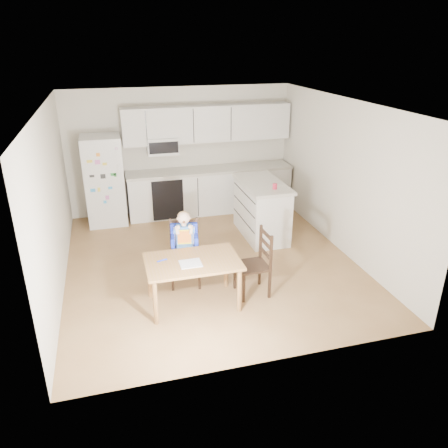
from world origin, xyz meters
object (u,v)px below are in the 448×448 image
refrigerator (104,181)px  chair_booster (184,240)px  dining_table (193,266)px  chair_side (259,258)px  red_cup (275,186)px  kitchen_island (261,209)px

refrigerator → chair_booster: size_ratio=1.51×
dining_table → chair_side: chair_side is taller
red_cup → chair_booster: bearing=-152.8°
red_cup → chair_side: bearing=-118.3°
red_cup → chair_side: 1.72m
dining_table → chair_side: size_ratio=1.30×
refrigerator → dining_table: size_ratio=1.37×
kitchen_island → red_cup: bearing=-78.9°
refrigerator → chair_side: refrigerator is taller
refrigerator → red_cup: bearing=-32.8°
kitchen_island → chair_side: bearing=-110.8°
kitchen_island → chair_booster: (-1.64, -1.28, 0.17)m
red_cup → chair_booster: 1.97m
red_cup → dining_table: red_cup is taller
refrigerator → chair_side: bearing=-58.4°
chair_booster → chair_side: chair_booster is taller
refrigerator → kitchen_island: (2.69, -1.38, -0.34)m
dining_table → chair_booster: (0.01, 0.62, 0.11)m
dining_table → refrigerator: bearing=107.6°
kitchen_island → refrigerator: bearing=152.8°
chair_side → refrigerator: bearing=-150.1°
kitchen_island → chair_booster: bearing=-142.0°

